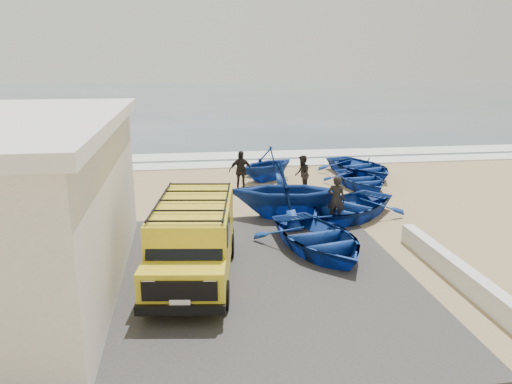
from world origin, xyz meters
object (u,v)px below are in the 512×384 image
van (193,238)px  boat_far_right (360,167)px  parapet (457,272)px  fisherman_middle (302,174)px  fisherman_front (336,200)px  boat_near_left (318,238)px  boat_mid_left (286,190)px  boat_near_right (348,206)px  fisherman_back (241,171)px  boat_mid_right (361,179)px  boat_far_left (267,164)px

van → boat_far_right: size_ratio=1.20×
parapet → boat_far_right: bearing=82.5°
van → parapet: bearing=-2.6°
van → fisherman_middle: (4.72, 7.90, -0.32)m
parapet → fisherman_front: size_ratio=3.54×
parapet → boat_near_left: (-3.00, 2.53, 0.16)m
van → fisherman_front: 6.21m
parapet → fisherman_front: 5.29m
parapet → boat_far_right: boat_far_right is taller
boat_mid_left → fisherman_middle: bearing=-13.0°
boat_far_right → fisherman_front: bearing=-132.5°
boat_near_right → fisherman_middle: bearing=152.6°
boat_near_left → boat_far_right: boat_near_left is taller
fisherman_front → parapet: bearing=137.7°
parapet → fisherman_back: fisherman_back is taller
van → boat_far_right: van is taller
boat_mid_right → fisherman_back: 5.31m
boat_near_left → boat_near_right: 3.47m
boat_near_left → parapet: bearing=-53.1°
boat_far_left → fisherman_front: fisherman_front is taller
boat_mid_right → boat_far_right: size_ratio=0.85×
boat_near_left → boat_far_right: (4.54, 9.19, -0.00)m
parapet → boat_mid_right: (0.81, 9.51, 0.10)m
van → fisherman_back: size_ratio=2.90×
parapet → fisherman_middle: size_ratio=3.76×
parapet → fisherman_back: (-4.48, 9.74, 0.60)m
van → fisherman_back: (2.17, 8.52, -0.24)m
fisherman_back → fisherman_front: bearing=-66.5°
boat_far_right → fisherman_middle: size_ratio=2.65×
boat_mid_left → boat_mid_right: 5.56m
boat_near_left → van: bearing=-173.3°
boat_near_right → fisherman_front: (-0.58, -0.47, 0.41)m
parapet → boat_mid_left: bearing=119.5°
boat_far_left → boat_near_right: bearing=-15.8°
fisherman_middle → boat_near_left: bearing=2.9°
boat_mid_left → fisherman_front: size_ratio=2.29×
boat_near_left → fisherman_front: size_ratio=2.51×
fisherman_back → boat_near_right: bearing=-58.7°
boat_near_left → boat_near_right: (1.88, 2.92, -0.00)m
boat_mid_right → parapet: bearing=-101.1°
parapet → boat_far_left: 11.81m
van → boat_far_left: van is taller
boat_mid_right → boat_far_left: (-3.87, 1.88, 0.42)m
boat_mid_left → van: bearing=153.2°
boat_far_left → boat_far_right: 4.63m
van → boat_far_left: size_ratio=1.68×
fisherman_middle → boat_far_left: bearing=-141.4°
boat_near_right → boat_far_right: boat_near_right is taller
boat_near_right → boat_far_left: size_ratio=1.41×
boat_far_left → fisherman_middle: fisherman_middle is taller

